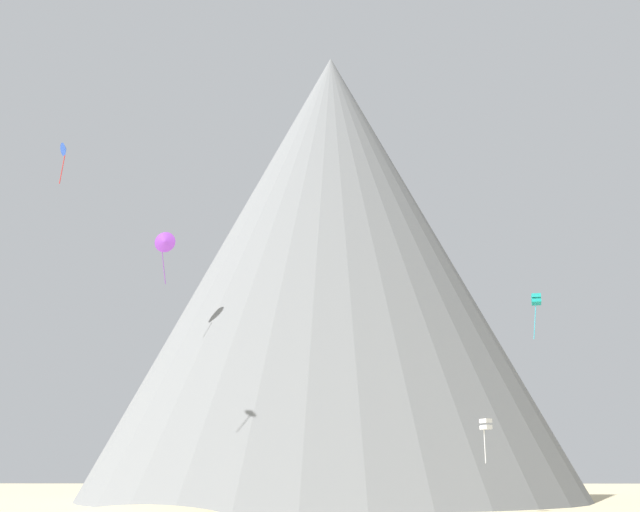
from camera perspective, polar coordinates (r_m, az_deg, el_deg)
The scene contains 6 objects.
rock_massif at distance 104.80m, azimuth 0.46°, elevation -1.44°, with size 85.03×85.03×59.19m.
kite_white_low at distance 74.79m, azimuth 11.63°, elevation -11.61°, with size 1.15×1.15×3.86m.
kite_violet_high at distance 88.25m, azimuth -10.91°, elevation 0.95°, with size 2.30×0.45×5.74m.
kite_rainbow_low at distance 84.29m, azimuth -5.00°, elevation -10.38°, with size 0.59×0.83×2.92m.
kite_blue_high at distance 77.12m, azimuth -17.59°, elevation 7.16°, with size 1.29×1.39×3.92m.
kite_teal_mid at distance 82.03m, azimuth 15.02°, elevation -3.02°, with size 1.06×1.11×4.46m.
Camera 1 is at (5.16, -24.26, 3.59)m, focal length 45.31 mm.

